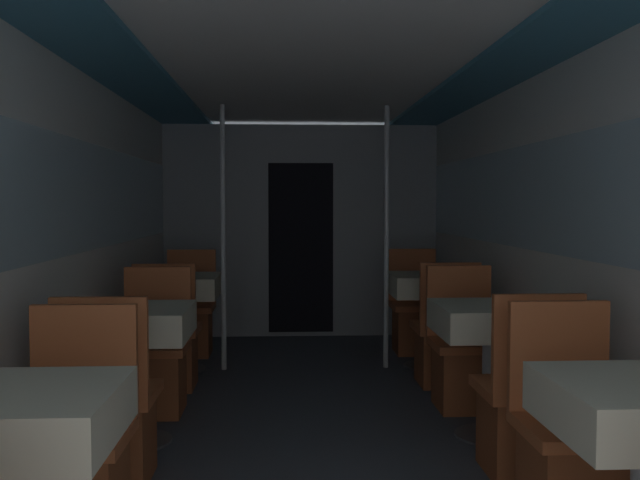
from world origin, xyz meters
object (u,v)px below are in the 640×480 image
at_px(chair_right_near_1, 525,418).
at_px(chair_right_far_2, 415,321).
at_px(chair_left_far_0, 74,470).
at_px(chair_left_near_1, 110,425).
at_px(support_pole_right_2, 386,238).
at_px(dining_table_left_1, 134,330).
at_px(dining_table_right_1, 491,326).
at_px(chair_right_far_1, 464,365).
at_px(chair_right_far_0, 573,461).
at_px(dining_table_left_2, 180,291).
at_px(dining_table_left_0, 18,429).
at_px(dining_table_right_2, 429,289).
at_px(chair_right_near_2, 444,347).
at_px(chair_left_far_1, 154,368).
at_px(chair_left_near_2, 169,350).
at_px(chair_left_far_2, 190,323).
at_px(support_pole_left_2, 223,238).

height_order(chair_right_near_1, chair_right_far_2, same).
relative_size(chair_left_far_0, chair_right_near_1, 1.00).
xyz_separation_m(chair_left_near_1, support_pole_right_2, (1.64, 2.30, 0.77)).
height_order(chair_left_far_0, dining_table_left_1, chair_left_far_0).
relative_size(dining_table_right_1, chair_right_near_1, 0.83).
bearing_deg(dining_table_left_1, chair_right_far_1, 16.10).
height_order(chair_right_far_0, support_pole_right_2, support_pole_right_2).
bearing_deg(dining_table_left_2, chair_right_far_2, 16.10).
distance_m(dining_table_left_0, support_pole_right_2, 3.84).
height_order(chair_left_near_1, dining_table_right_2, chair_left_near_1).
xyz_separation_m(chair_right_near_1, chair_right_near_2, (0.00, 1.72, 0.00)).
bearing_deg(dining_table_right_2, chair_left_far_1, -149.94).
xyz_separation_m(chair_left_near_1, chair_left_near_2, (0.00, 1.72, 0.00)).
xyz_separation_m(chair_left_near_1, chair_right_far_1, (1.99, 1.15, 0.00)).
relative_size(chair_left_far_1, support_pole_right_2, 0.43).
xyz_separation_m(chair_left_near_2, chair_right_far_1, (1.99, -0.58, 0.00)).
relative_size(chair_right_near_1, chair_right_near_2, 1.00).
xyz_separation_m(chair_left_far_2, chair_right_far_1, (1.99, -1.72, 0.00)).
relative_size(chair_left_near_2, chair_right_far_1, 1.00).
height_order(dining_table_left_0, chair_right_far_1, chair_right_far_1).
relative_size(dining_table_left_2, chair_left_far_2, 0.83).
xyz_separation_m(chair_left_far_2, chair_right_far_0, (1.99, -3.45, 0.00)).
xyz_separation_m(chair_right_far_1, chair_right_near_2, (0.00, 0.58, 0.00)).
relative_size(chair_left_near_1, chair_left_near_2, 1.00).
xyz_separation_m(chair_left_far_2, chair_right_near_1, (1.99, -2.87, 0.00)).
relative_size(dining_table_left_0, support_pole_left_2, 0.36).
relative_size(chair_left_far_2, dining_table_right_1, 1.21).
height_order(chair_left_near_1, dining_table_right_1, chair_left_near_1).
bearing_deg(dining_table_left_0, chair_left_far_2, 90.00).
height_order(dining_table_left_0, chair_right_near_2, chair_right_near_2).
height_order(chair_right_far_1, dining_table_right_2, chair_right_far_1).
xyz_separation_m(chair_left_near_1, chair_right_far_2, (1.99, 2.87, 0.00)).
bearing_deg(chair_left_far_2, dining_table_left_0, 90.00).
relative_size(dining_table_left_1, chair_right_far_0, 0.83).
distance_m(chair_left_far_0, dining_table_left_2, 2.89).
bearing_deg(dining_table_left_2, chair_left_near_2, -90.00).
height_order(chair_right_far_0, chair_right_far_1, same).
bearing_deg(chair_left_far_2, dining_table_left_2, 90.00).
xyz_separation_m(chair_left_far_1, dining_table_right_1, (1.99, -0.57, 0.35)).
bearing_deg(chair_right_far_0, chair_left_far_1, -40.94).
relative_size(chair_left_far_0, chair_left_far_1, 1.00).
bearing_deg(chair_left_far_2, support_pole_right_2, 160.75).
xyz_separation_m(chair_left_near_2, chair_right_far_0, (1.99, -2.30, 0.00)).
height_order(dining_table_left_0, chair_right_near_1, chair_right_near_1).
height_order(dining_table_left_1, support_pole_left_2, support_pole_left_2).
distance_m(dining_table_left_1, support_pole_left_2, 1.81).
bearing_deg(support_pole_left_2, dining_table_right_1, -46.38).
bearing_deg(chair_right_far_2, chair_left_near_1, 55.31).
bearing_deg(dining_table_right_1, support_pole_right_2, 101.30).
height_order(dining_table_left_1, chair_right_near_2, chair_right_near_2).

